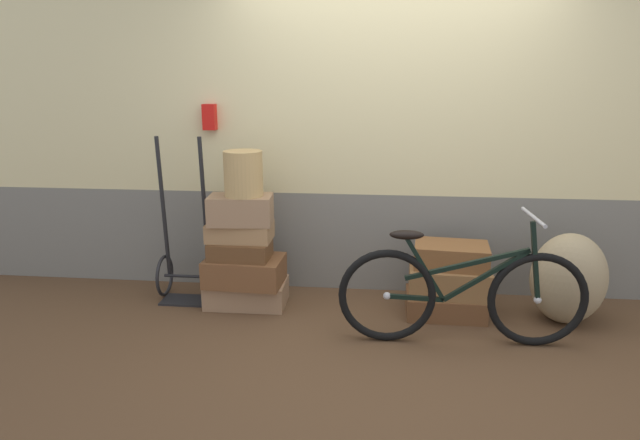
# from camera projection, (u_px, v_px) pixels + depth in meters

# --- Properties ---
(ground) EXTENTS (9.55, 5.20, 0.06)m
(ground) POSITION_uv_depth(u_px,v_px,m) (387.00, 334.00, 3.83)
(ground) COLOR #513823
(station_building) EXTENTS (7.55, 0.74, 2.95)m
(station_building) POSITION_uv_depth(u_px,v_px,m) (393.00, 108.00, 4.26)
(station_building) COLOR slate
(station_building) RESTS_ON ground
(suitcase_0) EXTENTS (0.62, 0.38, 0.19)m
(suitcase_0) POSITION_uv_depth(u_px,v_px,m) (247.00, 292.00, 4.25)
(suitcase_0) COLOR #937051
(suitcase_0) RESTS_ON ground
(suitcase_1) EXTENTS (0.60, 0.41, 0.20)m
(suitcase_1) POSITION_uv_depth(u_px,v_px,m) (245.00, 271.00, 4.16)
(suitcase_1) COLOR brown
(suitcase_1) RESTS_ON suitcase_0
(suitcase_2) EXTENTS (0.46, 0.30, 0.13)m
(suitcase_2) POSITION_uv_depth(u_px,v_px,m) (240.00, 250.00, 4.11)
(suitcase_2) COLOR brown
(suitcase_2) RESTS_ON suitcase_1
(suitcase_3) EXTENTS (0.48, 0.29, 0.14)m
(suitcase_3) POSITION_uv_depth(u_px,v_px,m) (240.00, 231.00, 4.12)
(suitcase_3) COLOR #9E754C
(suitcase_3) RESTS_ON suitcase_2
(suitcase_4) EXTENTS (0.49, 0.32, 0.21)m
(suitcase_4) POSITION_uv_depth(u_px,v_px,m) (241.00, 210.00, 4.05)
(suitcase_4) COLOR #937051
(suitcase_4) RESTS_ON suitcase_3
(suitcase_5) EXTENTS (0.58, 0.38, 0.16)m
(suitcase_5) POSITION_uv_depth(u_px,v_px,m) (445.00, 304.00, 4.06)
(suitcase_5) COLOR brown
(suitcase_5) RESTS_ON ground
(suitcase_6) EXTENTS (0.60, 0.38, 0.21)m
(suitcase_6) POSITION_uv_depth(u_px,v_px,m) (449.00, 281.00, 4.02)
(suitcase_6) COLOR olive
(suitcase_6) RESTS_ON suitcase_5
(suitcase_7) EXTENTS (0.56, 0.40, 0.17)m
(suitcase_7) POSITION_uv_depth(u_px,v_px,m) (451.00, 255.00, 4.00)
(suitcase_7) COLOR brown
(suitcase_7) RESTS_ON suitcase_6
(wicker_basket) EXTENTS (0.28, 0.28, 0.33)m
(wicker_basket) POSITION_uv_depth(u_px,v_px,m) (243.00, 174.00, 3.98)
(wicker_basket) COLOR tan
(wicker_basket) RESTS_ON suitcase_4
(luggage_trolley) EXTENTS (0.42, 0.39, 1.29)m
(luggage_trolley) POSITION_uv_depth(u_px,v_px,m) (187.00, 264.00, 4.34)
(luggage_trolley) COLOR black
(luggage_trolley) RESTS_ON ground
(burlap_sack) EXTENTS (0.52, 0.44, 0.66)m
(burlap_sack) POSITION_uv_depth(u_px,v_px,m) (568.00, 279.00, 3.88)
(burlap_sack) COLOR #9E8966
(burlap_sack) RESTS_ON ground
(bicycle) EXTENTS (1.61, 0.46, 0.89)m
(bicycle) POSITION_uv_depth(u_px,v_px,m) (461.00, 295.00, 3.56)
(bicycle) COLOR black
(bicycle) RESTS_ON ground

